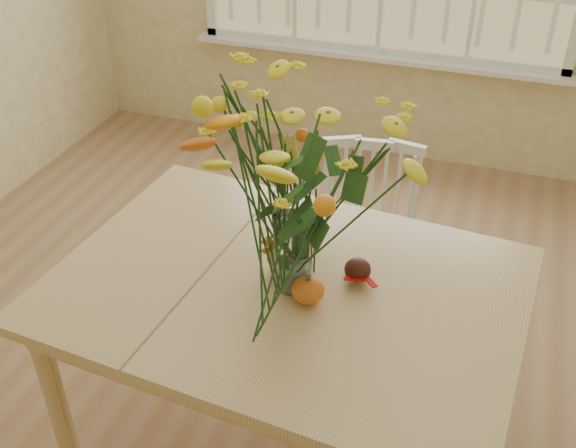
% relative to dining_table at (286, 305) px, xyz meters
% --- Properties ---
extents(floor, '(4.00, 4.50, 0.01)m').
position_rel_dining_table_xyz_m(floor, '(-0.26, 0.26, -0.72)').
color(floor, '#99704A').
rests_on(floor, ground).
extents(dining_table, '(1.58, 1.19, 0.81)m').
position_rel_dining_table_xyz_m(dining_table, '(0.00, 0.00, 0.00)').
color(dining_table, tan).
rests_on(dining_table, floor).
extents(windsor_chair, '(0.47, 0.46, 0.91)m').
position_rel_dining_table_xyz_m(windsor_chair, '(0.10, 0.76, -0.20)').
color(windsor_chair, white).
rests_on(windsor_chair, floor).
extents(flower_vase, '(0.59, 0.59, 0.70)m').
position_rel_dining_table_xyz_m(flower_vase, '(0.02, 0.00, 0.51)').
color(flower_vase, white).
rests_on(flower_vase, dining_table).
extents(pumpkin, '(0.11, 0.11, 0.08)m').
position_rel_dining_table_xyz_m(pumpkin, '(0.09, -0.06, 0.13)').
color(pumpkin, orange).
rests_on(pumpkin, dining_table).
extents(turkey_figurine, '(0.11, 0.09, 0.12)m').
position_rel_dining_table_xyz_m(turkey_figurine, '(-0.04, 0.06, 0.14)').
color(turkey_figurine, '#CCB78C').
rests_on(turkey_figurine, dining_table).
extents(dark_gourd, '(0.13, 0.10, 0.08)m').
position_rel_dining_table_xyz_m(dark_gourd, '(0.21, 0.09, 0.13)').
color(dark_gourd, '#38160F').
rests_on(dark_gourd, dining_table).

